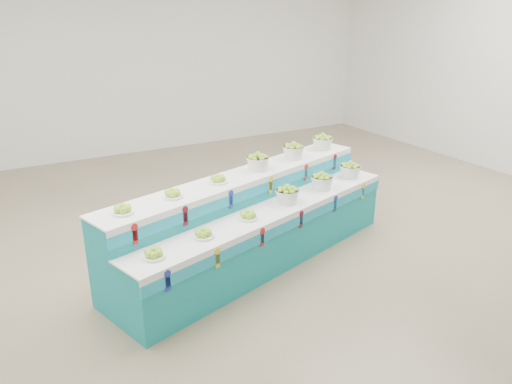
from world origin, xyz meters
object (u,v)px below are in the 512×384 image
Objects in this scene: basket_lower_left at (287,195)px; display_stand at (256,220)px; plate_upper_mid at (173,193)px; basket_upper_right at (322,142)px.

display_stand is at bearing 156.09° from basket_lower_left.
basket_lower_left is at bearing -3.81° from plate_upper_mid.
basket_upper_right is at bearing 16.62° from plate_upper_mid.
display_stand is 0.48m from basket_lower_left.
display_stand is 17.66× the size of plate_upper_mid.
display_stand is 13.96× the size of basket_lower_left.
basket_upper_right is at bearing 36.85° from basket_lower_left.
plate_upper_mid is (-1.37, 0.09, 0.24)m from basket_lower_left.
display_stand is 1.17m from plate_upper_mid.
plate_upper_mid is (-1.03, -0.06, 0.56)m from display_stand.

